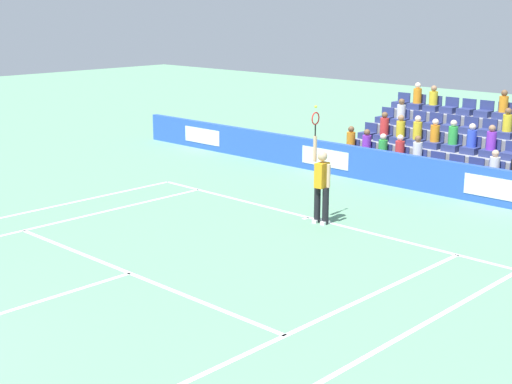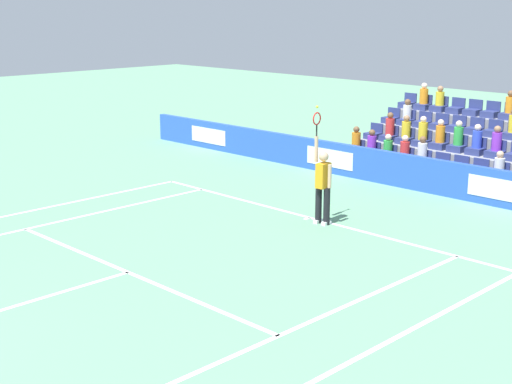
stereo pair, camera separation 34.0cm
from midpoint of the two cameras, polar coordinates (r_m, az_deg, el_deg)
line_baseline at (r=18.60m, az=3.52°, el=-1.95°), size 10.97×0.10×0.01m
line_service at (r=15.04m, az=-10.27°, el=-6.13°), size 8.23×0.10×0.01m
line_singles_sideline_left at (r=18.19m, az=-19.11°, el=-3.10°), size 0.10×11.89×0.01m
line_singles_sideline_right at (r=11.88m, az=-0.07°, el=-11.60°), size 0.10×11.89×0.01m
line_doubles_sideline_right at (r=11.07m, az=5.19°, el=-13.70°), size 0.10×11.89×0.01m
line_centre_mark at (r=18.53m, az=3.31°, el=-2.01°), size 0.10×0.20×0.01m
sponsor_barrier at (r=21.84m, az=10.88°, el=1.58°), size 22.88×0.22×0.98m
tennis_player at (r=17.89m, az=4.50°, el=0.66°), size 0.53×0.38×2.85m
stadium_stand at (r=24.26m, az=14.68°, el=3.12°), size 6.20×3.80×2.58m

